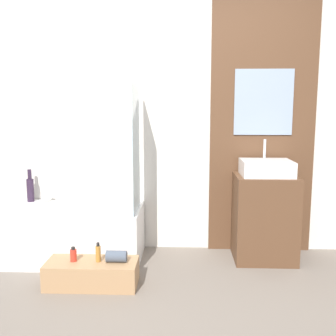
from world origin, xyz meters
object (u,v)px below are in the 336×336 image
object	(u,v)px
sink	(266,168)
bottle_soap_primary	(73,255)
bathtub	(77,233)
bottle_soap_secondary	(98,253)
wooden_step_bench	(92,273)
vase_tall_dark	(30,188)
vase_round_light	(47,197)

from	to	relation	value
sink	bottle_soap_primary	world-z (taller)	sink
bathtub	bottle_soap_primary	size ratio (longest dim) A/B	10.16
bottle_soap_primary	bottle_soap_secondary	bearing A→B (deg)	-0.00
bottle_soap_primary	sink	bearing A→B (deg)	21.01
wooden_step_bench	bottle_soap_secondary	xyz separation A→B (m)	(0.05, -0.00, 0.17)
vase_tall_dark	wooden_step_bench	bearing A→B (deg)	-45.25
vase_tall_dark	bottle_soap_secondary	distance (m)	1.19
sink	bottle_soap_secondary	world-z (taller)	sink
bottle_soap_primary	vase_tall_dark	bearing A→B (deg)	128.93
wooden_step_bench	sink	xyz separation A→B (m)	(1.46, 0.62, 0.76)
sink	vase_round_light	xyz separation A→B (m)	(-2.07, 0.15, -0.32)
wooden_step_bench	bottle_soap_primary	size ratio (longest dim) A/B	6.13
wooden_step_bench	bottle_soap_primary	distance (m)	0.21
bathtub	sink	distance (m)	1.83
sink	vase_round_light	size ratio (longest dim) A/B	4.28
sink	bottle_soap_primary	size ratio (longest dim) A/B	3.83
bottle_soap_primary	bottle_soap_secondary	xyz separation A→B (m)	(0.20, -0.00, 0.02)
wooden_step_bench	bottle_soap_secondary	size ratio (longest dim) A/B	4.63
bathtub	wooden_step_bench	xyz separation A→B (m)	(0.26, -0.54, -0.15)
bathtub	wooden_step_bench	distance (m)	0.62
vase_round_light	bottle_soap_primary	world-z (taller)	vase_round_light
vase_tall_dark	bottle_soap_primary	distance (m)	1.07
wooden_step_bench	bottle_soap_primary	world-z (taller)	bottle_soap_primary
bathtub	bottle_soap_secondary	distance (m)	0.63
vase_tall_dark	bottle_soap_secondary	xyz separation A→B (m)	(0.83, -0.78, -0.35)
vase_tall_dark	bottle_soap_primary	world-z (taller)	vase_tall_dark
sink	wooden_step_bench	bearing A→B (deg)	-157.14
sink	vase_round_light	world-z (taller)	sink
bottle_soap_primary	bottle_soap_secondary	world-z (taller)	bottle_soap_secondary
bathtub	bottle_soap_primary	xyz separation A→B (m)	(0.12, -0.54, 0.01)
bathtub	vase_tall_dark	world-z (taller)	vase_tall_dark
wooden_step_bench	bottle_soap_secondary	distance (m)	0.18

